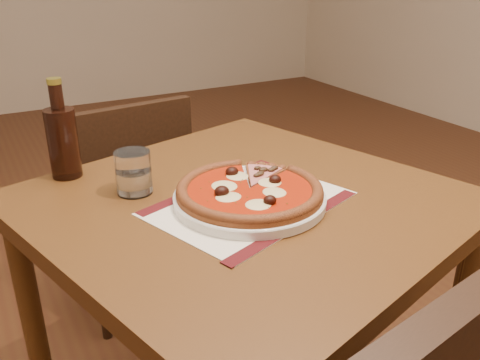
% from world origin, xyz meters
% --- Properties ---
extents(table, '(0.99, 0.99, 0.75)m').
position_xyz_m(table, '(-0.40, -0.78, 0.65)').
color(table, brown).
rests_on(table, ground).
extents(chair_far, '(0.42, 0.42, 0.80)m').
position_xyz_m(chair_far, '(-0.44, -0.06, 0.46)').
color(chair_far, black).
rests_on(chair_far, ground).
extents(placemat, '(0.45, 0.38, 0.00)m').
position_xyz_m(placemat, '(-0.41, -0.81, 0.75)').
color(placemat, white).
rests_on(placemat, table).
extents(plate, '(0.31, 0.31, 0.02)m').
position_xyz_m(plate, '(-0.41, -0.81, 0.76)').
color(plate, white).
rests_on(plate, placemat).
extents(pizza, '(0.29, 0.29, 0.04)m').
position_xyz_m(pizza, '(-0.41, -0.81, 0.78)').
color(pizza, '#995325').
rests_on(pizza, plate).
extents(ham_slice, '(0.13, 0.12, 0.02)m').
position_xyz_m(ham_slice, '(-0.34, -0.74, 0.78)').
color(ham_slice, '#995325').
rests_on(ham_slice, plate).
extents(water_glass, '(0.09, 0.09, 0.09)m').
position_xyz_m(water_glass, '(-0.59, -0.65, 0.80)').
color(water_glass, white).
rests_on(water_glass, table).
extents(bottle, '(0.07, 0.07, 0.22)m').
position_xyz_m(bottle, '(-0.70, -0.49, 0.84)').
color(bottle, black).
rests_on(bottle, table).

